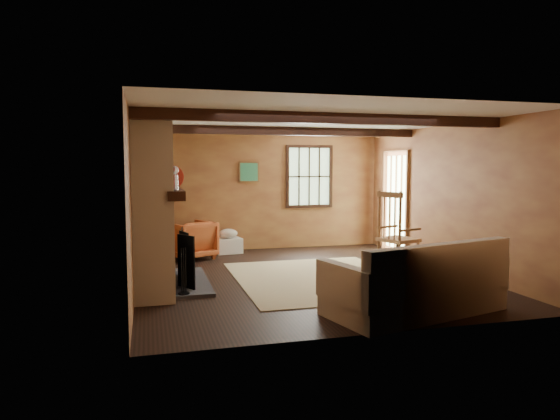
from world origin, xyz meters
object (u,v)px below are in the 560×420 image
object	(u,v)px
laundry_basket	(228,246)
rocking_chair	(396,237)
sofa	(418,287)
armchair	(190,240)
fireplace	(154,209)

from	to	relation	value
laundry_basket	rocking_chair	bearing A→B (deg)	-43.93
rocking_chair	laundry_basket	xyz separation A→B (m)	(-2.43, 2.34, -0.41)
sofa	armchair	world-z (taller)	sofa
laundry_basket	armchair	size ratio (longest dim) A/B	0.64
laundry_basket	armchair	world-z (taller)	armchair
sofa	laundry_basket	size ratio (longest dim) A/B	4.62
rocking_chair	laundry_basket	distance (m)	3.39
rocking_chair	laundry_basket	world-z (taller)	rocking_chair
fireplace	sofa	distance (m)	3.76
fireplace	sofa	world-z (taller)	fireplace
rocking_chair	armchair	xyz separation A→B (m)	(-3.20, 1.90, -0.20)
fireplace	armchair	xyz separation A→B (m)	(0.66, 1.96, -0.75)
sofa	laundry_basket	xyz separation A→B (m)	(-1.51, 4.59, -0.16)
fireplace	rocking_chair	xyz separation A→B (m)	(3.86, 0.06, -0.55)
fireplace	laundry_basket	world-z (taller)	fireplace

